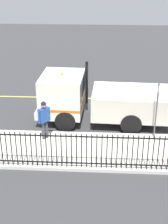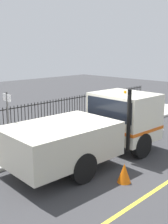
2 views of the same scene
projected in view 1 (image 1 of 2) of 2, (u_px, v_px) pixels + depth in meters
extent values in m
plane|color=#38383A|center=(111.00, 119.00, 16.46)|extent=(51.64, 51.64, 0.00)
cube|color=beige|center=(113.00, 151.00, 13.64)|extent=(2.90, 23.47, 0.13)
cube|color=yellow|center=(111.00, 99.00, 18.89)|extent=(0.12, 21.12, 0.01)
cube|color=silver|center=(62.00, 93.00, 15.87)|extent=(2.50, 2.04, 1.83)
cube|color=black|center=(62.00, 85.00, 15.70)|extent=(2.31, 2.07, 0.80)
cube|color=beige|center=(131.00, 102.00, 15.72)|extent=(2.57, 3.74, 1.15)
cube|color=silver|center=(42.00, 107.00, 16.28)|extent=(2.31, 0.29, 0.36)
cube|color=#DB5914|center=(63.00, 101.00, 16.04)|extent=(2.52, 2.06, 0.12)
cylinder|color=black|center=(66.00, 121.00, 15.24)|extent=(0.34, 0.97, 0.96)
cylinder|color=black|center=(72.00, 102.00, 17.21)|extent=(0.34, 0.97, 0.96)
cylinder|color=black|center=(131.00, 124.00, 14.98)|extent=(0.34, 0.97, 0.96)
cylinder|color=black|center=(130.00, 104.00, 16.95)|extent=(0.34, 0.97, 0.96)
sphere|color=orange|center=(62.00, 74.00, 15.46)|extent=(0.12, 0.12, 0.12)
cylinder|color=black|center=(87.00, 83.00, 16.66)|extent=(0.14, 0.14, 2.19)
cube|color=#264C99|center=(44.00, 115.00, 14.01)|extent=(0.51, 0.49, 0.61)
sphere|color=#997051|center=(44.00, 106.00, 13.83)|extent=(0.23, 0.23, 0.23)
sphere|color=#14193F|center=(43.00, 104.00, 13.80)|extent=(0.22, 0.22, 0.22)
cylinder|color=#3F3F47|center=(43.00, 130.00, 14.25)|extent=(0.12, 0.12, 0.82)
cylinder|color=#3F3F47|center=(47.00, 129.00, 14.36)|extent=(0.12, 0.12, 0.82)
cylinder|color=#264C99|center=(39.00, 117.00, 13.85)|extent=(0.09, 0.09, 0.58)
cylinder|color=#264C99|center=(49.00, 114.00, 14.19)|extent=(0.09, 0.09, 0.58)
cylinder|color=black|center=(2.00, 148.00, 12.34)|extent=(0.04, 0.04, 1.42)
cylinder|color=black|center=(7.00, 149.00, 12.33)|extent=(0.04, 0.04, 1.42)
cylinder|color=black|center=(11.00, 149.00, 12.32)|extent=(0.04, 0.04, 1.42)
cylinder|color=black|center=(16.00, 149.00, 12.31)|extent=(0.04, 0.04, 1.42)
cylinder|color=black|center=(21.00, 149.00, 12.30)|extent=(0.04, 0.04, 1.42)
cylinder|color=black|center=(26.00, 149.00, 12.29)|extent=(0.04, 0.04, 1.42)
cylinder|color=black|center=(31.00, 149.00, 12.28)|extent=(0.04, 0.04, 1.42)
cylinder|color=black|center=(36.00, 149.00, 12.27)|extent=(0.04, 0.04, 1.42)
cylinder|color=black|center=(41.00, 150.00, 12.26)|extent=(0.04, 0.04, 1.42)
cylinder|color=black|center=(46.00, 150.00, 12.25)|extent=(0.04, 0.04, 1.42)
cylinder|color=black|center=(51.00, 150.00, 12.24)|extent=(0.04, 0.04, 1.42)
cylinder|color=black|center=(56.00, 150.00, 12.24)|extent=(0.04, 0.04, 1.42)
cylinder|color=black|center=(61.00, 150.00, 12.23)|extent=(0.04, 0.04, 1.42)
cylinder|color=black|center=(66.00, 150.00, 12.22)|extent=(0.04, 0.04, 1.42)
cylinder|color=black|center=(71.00, 151.00, 12.21)|extent=(0.04, 0.04, 1.42)
cylinder|color=black|center=(76.00, 151.00, 12.20)|extent=(0.04, 0.04, 1.42)
cylinder|color=black|center=(81.00, 151.00, 12.19)|extent=(0.04, 0.04, 1.42)
cylinder|color=black|center=(87.00, 151.00, 12.18)|extent=(0.04, 0.04, 1.42)
cylinder|color=black|center=(92.00, 151.00, 12.17)|extent=(0.04, 0.04, 1.42)
cylinder|color=black|center=(97.00, 151.00, 12.16)|extent=(0.04, 0.04, 1.42)
cylinder|color=black|center=(102.00, 151.00, 12.15)|extent=(0.04, 0.04, 1.42)
cylinder|color=black|center=(107.00, 152.00, 12.14)|extent=(0.04, 0.04, 1.42)
cylinder|color=black|center=(112.00, 152.00, 12.13)|extent=(0.04, 0.04, 1.42)
cylinder|color=black|center=(117.00, 152.00, 12.12)|extent=(0.04, 0.04, 1.42)
cylinder|color=black|center=(122.00, 152.00, 12.11)|extent=(0.04, 0.04, 1.42)
cylinder|color=black|center=(127.00, 152.00, 12.10)|extent=(0.04, 0.04, 1.42)
cylinder|color=black|center=(132.00, 152.00, 12.09)|extent=(0.04, 0.04, 1.42)
cylinder|color=black|center=(138.00, 152.00, 12.08)|extent=(0.04, 0.04, 1.42)
cylinder|color=black|center=(143.00, 153.00, 12.07)|extent=(0.04, 0.04, 1.42)
cylinder|color=black|center=(148.00, 153.00, 12.06)|extent=(0.04, 0.04, 1.42)
cylinder|color=black|center=(153.00, 153.00, 12.05)|extent=(0.04, 0.04, 1.42)
cylinder|color=black|center=(158.00, 153.00, 12.04)|extent=(0.04, 0.04, 1.42)
cylinder|color=black|center=(163.00, 153.00, 12.03)|extent=(0.04, 0.04, 1.42)
cube|color=black|center=(115.00, 138.00, 11.88)|extent=(0.04, 19.95, 0.04)
cube|color=black|center=(114.00, 164.00, 12.35)|extent=(0.04, 19.95, 0.04)
cone|color=orange|center=(112.00, 100.00, 17.89)|extent=(0.43, 0.43, 0.61)
cylinder|color=#4C4C4C|center=(156.00, 111.00, 14.04)|extent=(0.06, 0.06, 2.49)
cube|color=white|center=(159.00, 88.00, 13.60)|extent=(0.50, 0.05, 0.24)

